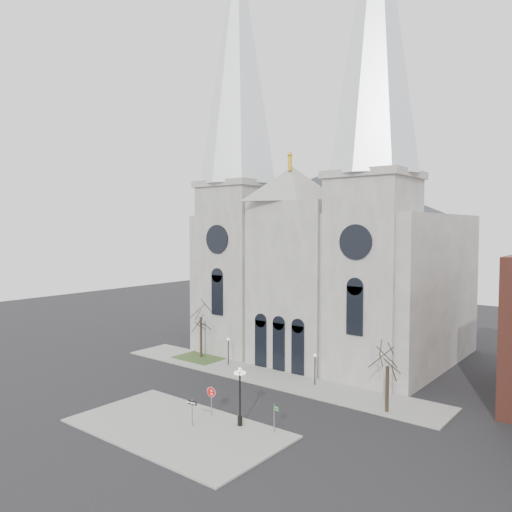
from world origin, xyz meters
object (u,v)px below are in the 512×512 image
Objects in this scene: stop_sign at (211,395)px; one_way_sign at (192,408)px; street_name_sign at (275,416)px; globe_lamp at (240,389)px.

stop_sign is 2.62m from one_way_sign.
street_name_sign is (6.38, 0.56, -0.48)m from stop_sign.
globe_lamp reaches higher than stop_sign.
street_name_sign is (3.11, 0.63, -1.71)m from globe_lamp.
stop_sign is at bearing 87.34° from one_way_sign.
one_way_sign is at bearing -140.10° from globe_lamp.
stop_sign is 3.50m from globe_lamp.
stop_sign is at bearing -157.57° from street_name_sign.
globe_lamp is at bearing 12.17° from stop_sign.
globe_lamp is at bearing 31.37° from one_way_sign.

